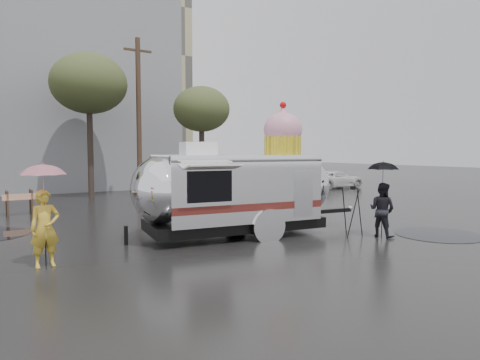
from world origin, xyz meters
TOP-DOWN VIEW (x-y plane):
  - ground at (0.00, 0.00)m, footprint 120.00×120.00m
  - puddles at (0.51, 2.45)m, footprint 15.71×10.18m
  - utility_pole at (2.50, 14.00)m, footprint 1.60×0.28m
  - tree_mid at (0.00, 15.00)m, footprint 4.20×4.20m
  - tree_right at (6.00, 13.00)m, footprint 3.36×3.36m
  - parked_cars at (11.78, 12.00)m, footprint 13.20×1.90m
  - airstream_trailer at (1.38, 1.40)m, footprint 7.98×3.33m
  - person_left at (-4.28, 0.57)m, footprint 0.68×0.49m
  - umbrella_pink at (-4.28, 0.57)m, footprint 1.23×1.23m
  - person_right at (4.99, -1.21)m, footprint 0.61×0.88m
  - umbrella_black at (4.99, -1.21)m, footprint 1.16×1.16m
  - tripod at (4.30, -0.65)m, footprint 0.62×0.64m

SIDE VIEW (x-z plane):
  - ground at x=0.00m, z-range 0.00..0.00m
  - puddles at x=0.51m, z-range 0.00..0.01m
  - parked_cars at x=11.78m, z-range -0.03..1.47m
  - person_right at x=4.99m, z-range 0.00..1.67m
  - person_left at x=-4.28m, z-range 0.00..1.77m
  - tripod at x=4.30m, z-range 0.15..1.72m
  - airstream_trailer at x=1.38m, z-range -0.64..3.68m
  - umbrella_black at x=4.99m, z-range 0.77..3.12m
  - umbrella_pink at x=-4.28m, z-range 0.77..3.16m
  - utility_pole at x=2.50m, z-range 0.12..9.12m
  - tree_right at x=6.00m, z-range 1.85..8.27m
  - tree_mid at x=0.00m, z-range 2.33..10.35m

